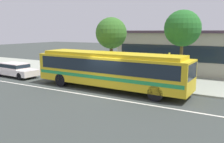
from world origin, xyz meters
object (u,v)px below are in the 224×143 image
sedan_behind_bus (15,69)px  street_tree_near_stop (111,33)px  bus_stop_sign (169,66)px  pedestrian_waiting_near_sign (176,74)px  street_tree_mid_block (183,29)px  transit_bus (110,68)px  pedestrian_walking_along_curb (117,71)px

sedan_behind_bus → street_tree_near_stop: street_tree_near_stop is taller
sedan_behind_bus → bus_stop_sign: bus_stop_sign is taller
pedestrian_waiting_near_sign → street_tree_mid_block: street_tree_mid_block is taller
bus_stop_sign → street_tree_near_stop: bearing=161.0°
street_tree_near_stop → transit_bus: bearing=-61.6°
sedan_behind_bus → pedestrian_walking_along_curb: 9.98m
transit_bus → street_tree_mid_block: bearing=40.3°
pedestrian_walking_along_curb → street_tree_mid_block: size_ratio=0.30×
street_tree_near_stop → street_tree_mid_block: (6.23, -0.12, 0.38)m
transit_bus → street_tree_mid_block: size_ratio=2.07×
pedestrian_waiting_near_sign → pedestrian_walking_along_curb: size_ratio=0.98×
pedestrian_waiting_near_sign → street_tree_near_stop: (-6.05, 0.76, 2.95)m
pedestrian_walking_along_curb → street_tree_mid_block: street_tree_mid_block is taller
sedan_behind_bus → pedestrian_waiting_near_sign: 14.53m
street_tree_mid_block → street_tree_near_stop: bearing=178.9°
bus_stop_sign → sedan_behind_bus: bearing=-172.7°
sedan_behind_bus → street_tree_near_stop: size_ratio=0.89×
sedan_behind_bus → street_tree_mid_block: 15.30m
pedestrian_waiting_near_sign → bus_stop_sign: (-0.19, -1.26, 0.70)m
bus_stop_sign → transit_bus: bearing=-156.5°
sedan_behind_bus → pedestrian_walking_along_curb: (9.79, 1.91, 0.38)m
pedestrian_waiting_near_sign → street_tree_mid_block: size_ratio=0.29×
sedan_behind_bus → bus_stop_sign: bearing=7.3°
sedan_behind_bus → pedestrian_waiting_near_sign: bearing=12.2°
street_tree_near_stop → pedestrian_waiting_near_sign: bearing=-7.2°
transit_bus → street_tree_near_stop: 4.87m
pedestrian_waiting_near_sign → sedan_behind_bus: bearing=-167.8°
pedestrian_walking_along_curb → street_tree_mid_block: bearing=21.3°
sedan_behind_bus → pedestrian_walking_along_curb: size_ratio=2.79×
sedan_behind_bus → street_tree_mid_block: size_ratio=0.83×
street_tree_mid_block → bus_stop_sign: bearing=-100.9°
transit_bus → pedestrian_walking_along_curb: size_ratio=6.97×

